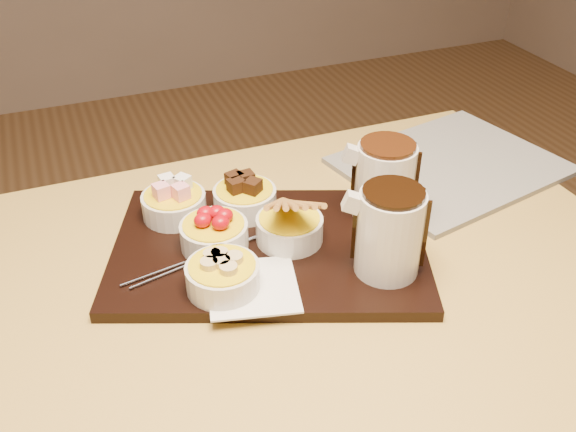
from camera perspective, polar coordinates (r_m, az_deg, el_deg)
name	(u,v)px	position (r m, az deg, el deg)	size (l,w,h in m)	color
dining_table	(251,344)	(0.96, -3.28, -11.30)	(1.20, 0.80, 0.75)	#BA9845
serving_board	(269,248)	(0.96, -1.67, -2.90)	(0.46, 0.30, 0.02)	black
napkin	(253,287)	(0.87, -3.13, -6.31)	(0.12, 0.12, 0.00)	white
bowl_marshmallows	(174,205)	(1.02, -10.08, 0.94)	(0.10, 0.10, 0.04)	beige
bowl_cake	(245,200)	(1.02, -3.85, 1.43)	(0.10, 0.10, 0.04)	beige
bowl_strawberries	(214,235)	(0.94, -6.57, -1.72)	(0.10, 0.10, 0.04)	beige
bowl_biscotti	(289,229)	(0.95, 0.13, -1.18)	(0.10, 0.10, 0.04)	beige
bowl_bananas	(223,277)	(0.87, -5.82, -5.42)	(0.10, 0.10, 0.04)	beige
pitcher_dark_chocolate	(389,233)	(0.88, 9.00, -1.52)	(0.09, 0.09, 0.12)	silver
pitcher_milk_chocolate	(384,183)	(0.99, 8.56, 2.90)	(0.09, 0.09, 0.12)	silver
fondue_skewers	(206,254)	(0.93, -7.26, -3.39)	(0.26, 0.03, 0.01)	silver
newspaper	(450,165)	(1.21, 14.25, 4.38)	(0.37, 0.29, 0.01)	beige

